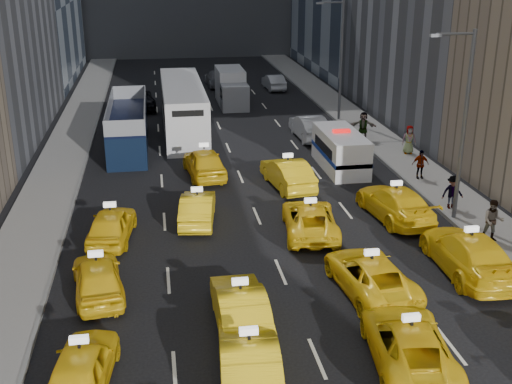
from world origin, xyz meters
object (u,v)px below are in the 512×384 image
box_truck (231,88)px  nypd_van (340,151)px  double_decker (128,125)px  city_bus (183,108)px

box_truck → nypd_van: bearing=-74.9°
double_decker → box_truck: 14.45m
nypd_van → city_bus: 13.51m
nypd_van → box_truck: size_ratio=0.86×
double_decker → city_bus: 5.27m
city_bus → box_truck: size_ratio=2.06×
city_bus → double_decker: bearing=-135.7°
double_decker → city_bus: city_bus is taller
nypd_van → city_bus: bearing=131.9°
double_decker → box_truck: (8.30, 11.82, -0.07)m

